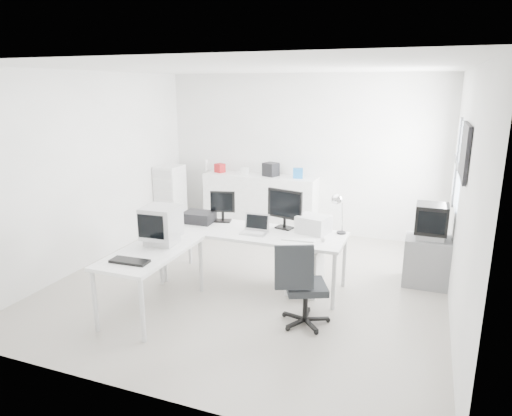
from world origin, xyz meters
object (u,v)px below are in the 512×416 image
at_px(laptop, 254,225).
at_px(sideboard, 260,203).
at_px(crt_tv, 431,222).
at_px(side_desk, 153,280).
at_px(inkjet_printer, 199,217).
at_px(filing_cabinet, 171,197).
at_px(tv_cabinet, 427,261).
at_px(lcd_monitor_small, 223,207).
at_px(office_chair, 306,283).
at_px(drawer_pedestal, 305,269).
at_px(lcd_monitor_large, 285,209).
at_px(laser_printer, 313,224).
at_px(crt_monitor, 161,227).
at_px(main_desk, 253,258).

height_order(laptop, sideboard, sideboard).
distance_m(crt_tv, sideboard, 3.27).
height_order(side_desk, inkjet_printer, inkjet_printer).
height_order(laptop, filing_cabinet, filing_cabinet).
distance_m(tv_cabinet, sideboard, 3.25).
bearing_deg(filing_cabinet, lcd_monitor_small, -40.87).
height_order(office_chair, crt_tv, crt_tv).
relative_size(drawer_pedestal, lcd_monitor_large, 1.13).
relative_size(laptop, filing_cabinet, 0.29).
bearing_deg(laptop, lcd_monitor_small, 148.77).
bearing_deg(laptop, laser_printer, 23.59).
bearing_deg(drawer_pedestal, lcd_monitor_small, 170.91).
xyz_separation_m(lcd_monitor_small, laptop, (0.60, -0.35, -0.11)).
xyz_separation_m(drawer_pedestal, office_chair, (0.23, -0.84, 0.19)).
relative_size(drawer_pedestal, sideboard, 0.29).
distance_m(inkjet_printer, crt_monitor, 0.96).
relative_size(side_desk, inkjet_printer, 3.40).
bearing_deg(lcd_monitor_small, laptop, -43.78).
xyz_separation_m(tv_cabinet, crt_tv, (0.00, 0.00, 0.55)).
height_order(main_desk, sideboard, sideboard).
bearing_deg(sideboard, filing_cabinet, -163.30).
xyz_separation_m(laser_printer, crt_tv, (1.42, 0.60, 0.01)).
bearing_deg(crt_tv, laser_printer, -157.11).
xyz_separation_m(laser_printer, filing_cabinet, (-3.08, 1.57, -0.27)).
relative_size(drawer_pedestal, laptop, 1.77).
bearing_deg(lcd_monitor_large, inkjet_printer, -158.87).
distance_m(inkjet_printer, crt_tv, 3.11).
xyz_separation_m(lcd_monitor_small, tv_cabinet, (2.72, 0.57, -0.64)).
distance_m(lcd_monitor_small, crt_tv, 2.79).
xyz_separation_m(drawer_pedestal, laptop, (-0.65, -0.15, 0.56)).
bearing_deg(sideboard, crt_tv, -26.38).
relative_size(main_desk, filing_cabinet, 2.03).
height_order(lcd_monitor_large, filing_cabinet, lcd_monitor_large).
distance_m(inkjet_printer, lcd_monitor_large, 1.22).
bearing_deg(crt_tv, side_desk, -147.57).
bearing_deg(lcd_monitor_large, crt_tv, 31.39).
xyz_separation_m(main_desk, inkjet_printer, (-0.85, 0.10, 0.45)).
height_order(side_desk, sideboard, sideboard).
relative_size(side_desk, crt_tv, 2.80).
height_order(inkjet_printer, tv_cabinet, inkjet_printer).
relative_size(laptop, crt_tv, 0.68).
xyz_separation_m(main_desk, lcd_monitor_small, (-0.55, 0.25, 0.59)).
xyz_separation_m(laser_printer, crt_monitor, (-1.60, -1.07, 0.10)).
height_order(crt_monitor, filing_cabinet, filing_cabinet).
distance_m(lcd_monitor_large, crt_tv, 1.92).
xyz_separation_m(lcd_monitor_large, sideboard, (-1.08, 2.01, -0.50)).
xyz_separation_m(inkjet_printer, laptop, (0.90, -0.20, 0.04)).
xyz_separation_m(laptop, filing_cabinet, (-2.38, 1.89, -0.27)).
relative_size(side_desk, crt_monitor, 3.37).
distance_m(lcd_monitor_small, crt_monitor, 1.14).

